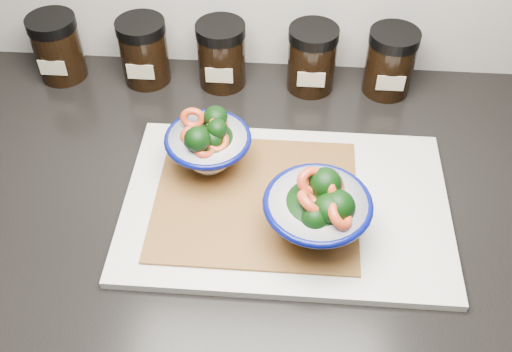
# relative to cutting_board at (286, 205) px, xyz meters

# --- Properties ---
(cabinet) EXTENTS (3.43, 0.58, 0.86)m
(cabinet) POSITION_rel_cutting_board_xyz_m (-0.12, 0.04, -0.48)
(cabinet) COLOR black
(cabinet) RESTS_ON ground
(countertop) EXTENTS (3.50, 0.60, 0.04)m
(countertop) POSITION_rel_cutting_board_xyz_m (-0.12, 0.04, -0.03)
(countertop) COLOR black
(countertop) RESTS_ON cabinet
(cutting_board) EXTENTS (0.45, 0.30, 0.01)m
(cutting_board) POSITION_rel_cutting_board_xyz_m (0.00, 0.00, 0.00)
(cutting_board) COLOR silver
(cutting_board) RESTS_ON countertop
(bamboo_mat) EXTENTS (0.28, 0.24, 0.00)m
(bamboo_mat) POSITION_rel_cutting_board_xyz_m (-0.04, 0.00, 0.01)
(bamboo_mat) COLOR #98612D
(bamboo_mat) RESTS_ON cutting_board
(bowl_left) EXTENTS (0.12, 0.12, 0.09)m
(bowl_left) POSITION_rel_cutting_board_xyz_m (-0.11, 0.06, 0.05)
(bowl_left) COLOR white
(bowl_left) RESTS_ON bamboo_mat
(bowl_right) EXTENTS (0.14, 0.14, 0.11)m
(bowl_right) POSITION_rel_cutting_board_xyz_m (0.04, -0.05, 0.06)
(bowl_right) COLOR white
(bowl_right) RESTS_ON bamboo_mat
(spice_jar_a) EXTENTS (0.08, 0.08, 0.11)m
(spice_jar_a) POSITION_rel_cutting_board_xyz_m (-0.40, 0.28, 0.05)
(spice_jar_a) COLOR black
(spice_jar_a) RESTS_ON countertop
(spice_jar_b) EXTENTS (0.08, 0.08, 0.11)m
(spice_jar_b) POSITION_rel_cutting_board_xyz_m (-0.25, 0.28, 0.05)
(spice_jar_b) COLOR black
(spice_jar_b) RESTS_ON countertop
(spice_jar_c) EXTENTS (0.08, 0.08, 0.11)m
(spice_jar_c) POSITION_rel_cutting_board_xyz_m (-0.12, 0.28, 0.05)
(spice_jar_c) COLOR black
(spice_jar_c) RESTS_ON countertop
(spice_jar_d) EXTENTS (0.08, 0.08, 0.11)m
(spice_jar_d) POSITION_rel_cutting_board_xyz_m (0.03, 0.28, 0.05)
(spice_jar_d) COLOR black
(spice_jar_d) RESTS_ON countertop
(spice_jar_e) EXTENTS (0.08, 0.08, 0.11)m
(spice_jar_e) POSITION_rel_cutting_board_xyz_m (0.16, 0.28, 0.05)
(spice_jar_e) COLOR black
(spice_jar_e) RESTS_ON countertop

